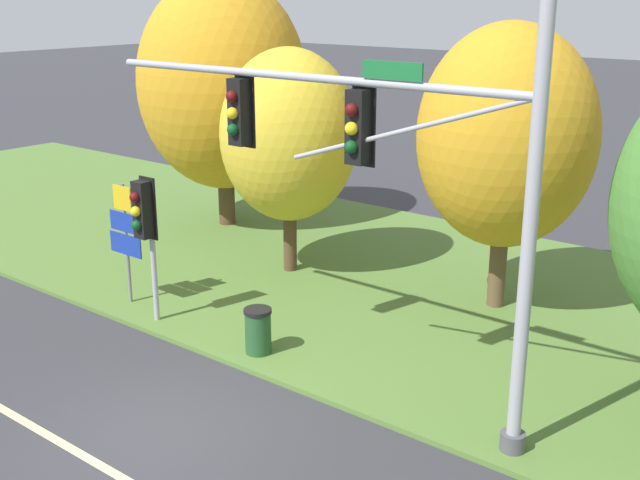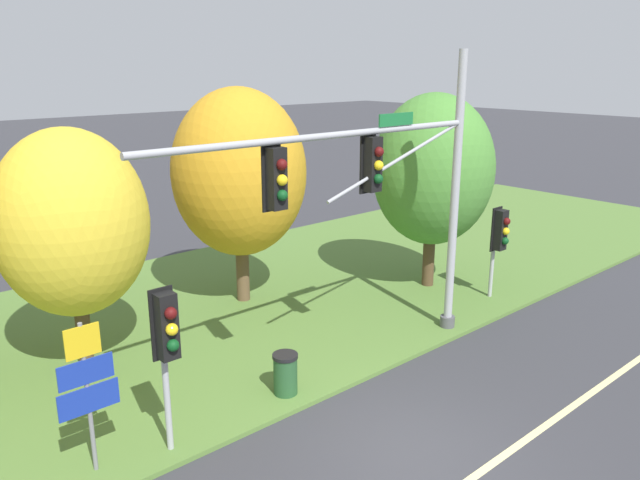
# 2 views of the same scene
# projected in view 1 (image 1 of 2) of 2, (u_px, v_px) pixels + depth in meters

# --- Properties ---
(ground_plane) EXTENTS (160.00, 160.00, 0.00)m
(ground_plane) POSITION_uv_depth(u_px,v_px,m) (155.00, 431.00, 13.37)
(ground_plane) COLOR #333338
(lane_stripe) EXTENTS (36.00, 0.16, 0.01)m
(lane_stripe) POSITION_uv_depth(u_px,v_px,m) (95.00, 462.00, 12.48)
(lane_stripe) COLOR beige
(lane_stripe) RESTS_ON ground
(grass_verge) EXTENTS (48.00, 11.50, 0.10)m
(grass_verge) POSITION_uv_depth(u_px,v_px,m) (418.00, 290.00, 19.50)
(grass_verge) COLOR #517533
(grass_verge) RESTS_ON ground
(traffic_signal_mast) EXTENTS (9.08, 0.49, 7.30)m
(traffic_signal_mast) POSITION_uv_depth(u_px,v_px,m) (387.00, 162.00, 12.84)
(traffic_signal_mast) COLOR #9EA0A5
(traffic_signal_mast) RESTS_ON grass_verge
(pedestrian_signal_further_along) EXTENTS (0.46, 0.55, 3.22)m
(pedestrian_signal_further_along) POSITION_uv_depth(u_px,v_px,m) (144.00, 219.00, 16.81)
(pedestrian_signal_further_along) COLOR #9EA0A5
(pedestrian_signal_further_along) RESTS_ON grass_verge
(route_sign_post) EXTENTS (1.07, 0.08, 2.81)m
(route_sign_post) POSITION_uv_depth(u_px,v_px,m) (125.00, 231.00, 18.12)
(route_sign_post) COLOR slate
(route_sign_post) RESTS_ON grass_verge
(tree_nearest_road) EXTENTS (5.01, 5.01, 7.43)m
(tree_nearest_road) POSITION_uv_depth(u_px,v_px,m) (223.00, 84.00, 23.63)
(tree_nearest_road) COLOR #4C3823
(tree_nearest_road) RESTS_ON grass_verge
(tree_left_of_mast) EXTENTS (3.42, 3.42, 5.65)m
(tree_left_of_mast) POSITION_uv_depth(u_px,v_px,m) (289.00, 136.00, 19.75)
(tree_left_of_mast) COLOR #4C3823
(tree_left_of_mast) RESTS_ON grass_verge
(tree_behind_signpost) EXTENTS (3.90, 3.90, 6.35)m
(tree_behind_signpost) POSITION_uv_depth(u_px,v_px,m) (507.00, 137.00, 17.29)
(tree_behind_signpost) COLOR brown
(tree_behind_signpost) RESTS_ON grass_verge
(trash_bin) EXTENTS (0.56, 0.56, 0.93)m
(trash_bin) POSITION_uv_depth(u_px,v_px,m) (258.00, 330.00, 15.90)
(trash_bin) COLOR #234C28
(trash_bin) RESTS_ON grass_verge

